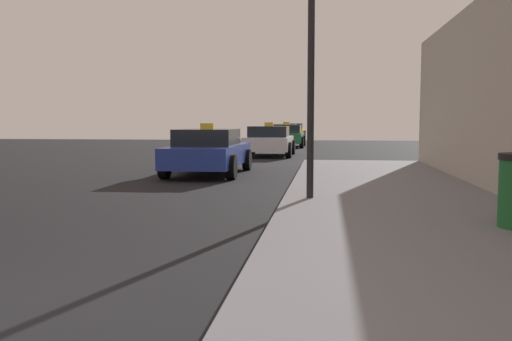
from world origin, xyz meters
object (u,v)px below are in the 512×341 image
car_black (285,133)px  car_white (269,141)px  street_lamp (311,36)px  car_green (287,136)px  car_blue (209,151)px  car_yellow (293,131)px

car_black → car_white: bearing=-88.3°
street_lamp → car_black: (-2.60, 29.26, -2.31)m
car_white → street_lamp: bearing=-81.3°
car_green → car_black: 7.01m
car_blue → car_black: car_blue is taller
car_yellow → car_white: bearing=-89.0°
street_lamp → car_white: bearing=98.7°
car_white → car_green: same height
street_lamp → car_blue: street_lamp is taller
street_lamp → car_green: 22.48m
car_blue → car_black: bearing=89.0°
car_blue → car_white: same height
street_lamp → car_black: street_lamp is taller
street_lamp → car_blue: size_ratio=0.92×
car_green → car_yellow: bearing=92.0°
car_green → car_black: size_ratio=1.01×
street_lamp → car_black: size_ratio=0.92×
car_blue → car_white: size_ratio=1.08×
car_green → car_black: (-0.61, 6.98, -0.00)m
street_lamp → car_yellow: (-2.56, 38.80, -2.31)m
car_blue → street_lamp: bearing=-61.7°
street_lamp → car_blue: 6.72m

